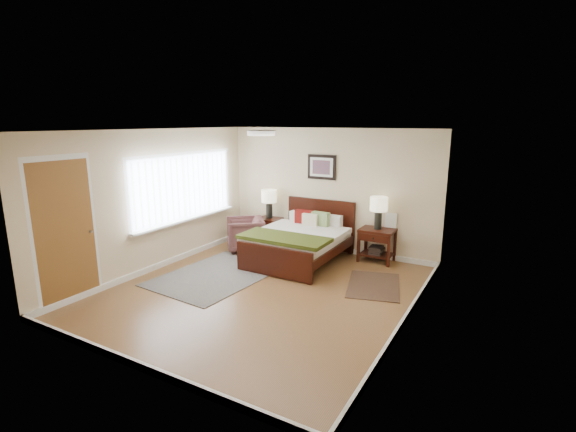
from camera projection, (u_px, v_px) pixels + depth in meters
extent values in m
plane|color=brown|center=(263.00, 291.00, 6.62)|extent=(5.00, 5.00, 0.00)
cube|color=beige|center=(329.00, 191.00, 8.46)|extent=(4.50, 0.04, 2.50)
cube|color=beige|center=(128.00, 261.00, 4.22)|extent=(4.50, 0.04, 2.50)
cube|color=beige|center=(156.00, 200.00, 7.42)|extent=(0.04, 5.00, 2.50)
cube|color=beige|center=(412.00, 233.00, 5.26)|extent=(0.04, 5.00, 2.50)
cube|color=white|center=(261.00, 130.00, 6.06)|extent=(4.50, 5.00, 0.02)
cube|color=silver|center=(184.00, 187.00, 7.97)|extent=(0.02, 2.72, 1.32)
cube|color=silver|center=(185.00, 187.00, 7.97)|extent=(0.01, 2.60, 1.20)
cube|color=silver|center=(188.00, 219.00, 8.09)|extent=(0.10, 2.72, 0.04)
cube|color=silver|center=(65.00, 231.00, 5.97)|extent=(0.01, 1.00, 2.18)
cube|color=brown|center=(66.00, 234.00, 5.97)|extent=(0.01, 0.90, 2.10)
cylinder|color=#999999|center=(91.00, 232.00, 6.29)|extent=(0.04, 0.04, 0.04)
cylinder|color=white|center=(261.00, 133.00, 6.07)|extent=(0.40, 0.40, 0.07)
cylinder|color=beige|center=(261.00, 131.00, 6.06)|extent=(0.44, 0.44, 0.01)
cube|color=black|center=(320.00, 224.00, 8.67)|extent=(1.49, 0.06, 1.04)
cube|color=black|center=(273.00, 262.00, 7.13)|extent=(1.49, 0.06, 0.52)
cube|color=black|center=(268.00, 241.00, 8.26)|extent=(0.06, 1.86, 0.17)
cube|color=black|center=(333.00, 252.00, 7.59)|extent=(0.06, 1.86, 0.17)
cube|color=silver|center=(299.00, 240.00, 7.90)|extent=(1.39, 1.84, 0.21)
cube|color=silver|center=(297.00, 235.00, 7.78)|extent=(1.57, 1.61, 0.09)
cube|color=#2E3B11|center=(284.00, 238.00, 7.36)|extent=(1.61, 0.70, 0.07)
cube|color=silver|center=(301.00, 217.00, 8.59)|extent=(0.47, 0.18, 0.24)
cube|color=silver|center=(330.00, 221.00, 8.27)|extent=(0.47, 0.18, 0.24)
cube|color=#600D0B|center=(304.00, 217.00, 8.42)|extent=(0.36, 0.17, 0.30)
cube|color=#738D51|center=(321.00, 220.00, 8.24)|extent=(0.36, 0.16, 0.30)
cube|color=beige|center=(310.00, 220.00, 8.26)|extent=(0.32, 0.13, 0.26)
cube|color=black|center=(322.00, 167.00, 8.42)|extent=(0.62, 0.03, 0.50)
cube|color=silver|center=(321.00, 167.00, 8.40)|extent=(0.50, 0.01, 0.38)
cube|color=#A52D23|center=(321.00, 167.00, 8.39)|extent=(0.38, 0.01, 0.28)
cube|color=black|center=(269.00, 219.00, 9.05)|extent=(0.48, 0.43, 0.05)
cube|color=black|center=(257.00, 232.00, 9.05)|extent=(0.05, 0.05, 0.53)
cube|color=black|center=(273.00, 235.00, 8.85)|extent=(0.05, 0.05, 0.53)
cube|color=black|center=(266.00, 229.00, 9.37)|extent=(0.05, 0.05, 0.53)
cube|color=black|center=(282.00, 231.00, 9.17)|extent=(0.05, 0.05, 0.53)
cube|color=black|center=(264.00, 226.00, 8.90)|extent=(0.42, 0.03, 0.14)
cube|color=black|center=(378.00, 230.00, 7.88)|extent=(0.64, 0.48, 0.05)
cube|color=black|center=(358.00, 247.00, 7.91)|extent=(0.05, 0.05, 0.59)
cube|color=black|center=(389.00, 252.00, 7.63)|extent=(0.05, 0.05, 0.59)
cube|color=black|center=(366.00, 242.00, 8.26)|extent=(0.05, 0.05, 0.59)
cube|color=black|center=(395.00, 246.00, 7.99)|extent=(0.05, 0.05, 0.59)
cube|color=black|center=(374.00, 238.00, 7.71)|extent=(0.58, 0.03, 0.14)
cube|color=black|center=(376.00, 254.00, 7.98)|extent=(0.58, 0.42, 0.03)
cube|color=black|center=(376.00, 253.00, 7.97)|extent=(0.24, 0.30, 0.03)
cube|color=black|center=(377.00, 251.00, 7.97)|extent=(0.24, 0.30, 0.03)
cube|color=black|center=(377.00, 249.00, 7.96)|extent=(0.24, 0.30, 0.03)
cube|color=black|center=(377.00, 247.00, 7.95)|extent=(0.24, 0.30, 0.03)
cylinder|color=black|center=(269.00, 211.00, 9.01)|extent=(0.14, 0.14, 0.32)
cylinder|color=black|center=(269.00, 202.00, 8.97)|extent=(0.02, 0.02, 0.06)
cylinder|color=#FCEFBF|center=(269.00, 196.00, 8.94)|extent=(0.33, 0.33, 0.26)
cylinder|color=black|center=(378.00, 221.00, 7.83)|extent=(0.14, 0.14, 0.32)
cylinder|color=black|center=(378.00, 211.00, 7.79)|extent=(0.02, 0.02, 0.06)
cylinder|color=#FCEFBF|center=(379.00, 204.00, 7.76)|extent=(0.33, 0.33, 0.26)
imported|color=brown|center=(245.00, 234.00, 8.63)|extent=(1.04, 1.04, 0.68)
cube|color=#0B133B|center=(217.00, 275.00, 7.28)|extent=(1.72, 2.32, 0.01)
cube|color=black|center=(374.00, 285.00, 6.82)|extent=(1.12, 1.40, 0.01)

